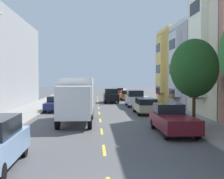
% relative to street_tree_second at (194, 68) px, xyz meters
% --- Properties ---
extents(ground_plane, '(160.00, 160.00, 0.00)m').
position_rel_street_tree_second_xyz_m(ground_plane, '(-6.40, 16.65, -4.07)').
color(ground_plane, '#4C4C4F').
extents(sidewalk_left, '(3.20, 120.00, 0.14)m').
position_rel_street_tree_second_xyz_m(sidewalk_left, '(-13.50, 14.65, -4.00)').
color(sidewalk_left, gray).
rests_on(sidewalk_left, ground_plane).
extents(sidewalk_right, '(3.20, 120.00, 0.14)m').
position_rel_street_tree_second_xyz_m(sidewalk_right, '(0.70, 14.65, -4.00)').
color(sidewalk_right, gray).
rests_on(sidewalk_right, ground_plane).
extents(lane_centerline_dashes, '(0.14, 47.20, 0.01)m').
position_rel_street_tree_second_xyz_m(lane_centerline_dashes, '(-6.40, 11.15, -4.07)').
color(lane_centerline_dashes, yellow).
rests_on(lane_centerline_dashes, ground_plane).
extents(townhouse_fifth_mustard, '(13.19, 7.30, 10.00)m').
position_rel_street_tree_second_xyz_m(townhouse_fifth_mustard, '(8.49, 20.30, 0.73)').
color(townhouse_fifth_mustard, tan).
rests_on(townhouse_fifth_mustard, ground_plane).
extents(street_tree_second, '(3.28, 3.28, 5.94)m').
position_rel_street_tree_second_xyz_m(street_tree_second, '(0.00, 0.00, 0.00)').
color(street_tree_second, '#47331E').
rests_on(street_tree_second, sidewalk_right).
extents(delivery_box_truck, '(2.48, 7.96, 3.39)m').
position_rel_street_tree_second_xyz_m(delivery_box_truck, '(-8.20, 2.83, -2.14)').
color(delivery_box_truck, white).
rests_on(delivery_box_truck, ground_plane).
extents(parked_wagon_charcoal, '(1.88, 4.72, 1.50)m').
position_rel_street_tree_second_xyz_m(parked_wagon_charcoal, '(-10.83, 34.60, -3.27)').
color(parked_wagon_charcoal, '#333338').
rests_on(parked_wagon_charcoal, ground_plane).
extents(parked_sedan_red, '(1.87, 4.53, 1.43)m').
position_rel_street_tree_second_xyz_m(parked_sedan_red, '(-2.17, 38.83, -3.32)').
color(parked_sedan_red, '#AD1E1E').
rests_on(parked_sedan_red, ground_plane).
extents(parked_hatchback_navy, '(1.84, 4.04, 1.50)m').
position_rel_street_tree_second_xyz_m(parked_hatchback_navy, '(-10.86, 10.49, -3.31)').
color(parked_hatchback_navy, navy).
rests_on(parked_hatchback_navy, ground_plane).
extents(parked_wagon_champagne, '(1.85, 4.71, 1.50)m').
position_rel_street_tree_second_xyz_m(parked_wagon_champagne, '(-2.08, 7.70, -3.27)').
color(parked_wagon_champagne, tan).
rests_on(parked_wagon_champagne, ground_plane).
extents(parked_pickup_burgundy, '(2.02, 5.31, 1.73)m').
position_rel_street_tree_second_xyz_m(parked_pickup_burgundy, '(-2.05, -2.15, -3.24)').
color(parked_pickup_burgundy, maroon).
rests_on(parked_pickup_burgundy, ground_plane).
extents(parked_hatchback_orange, '(1.84, 4.04, 1.50)m').
position_rel_street_tree_second_xyz_m(parked_hatchback_orange, '(-2.03, 25.70, -3.31)').
color(parked_hatchback_orange, orange).
rests_on(parked_hatchback_orange, ground_plane).
extents(parked_suv_white, '(2.03, 4.83, 1.93)m').
position_rel_street_tree_second_xyz_m(parked_suv_white, '(-2.08, 15.24, -3.08)').
color(parked_suv_white, silver).
rests_on(parked_suv_white, ground_plane).
extents(parked_sedan_forest, '(1.82, 4.51, 1.43)m').
position_rel_street_tree_second_xyz_m(parked_sedan_forest, '(-10.68, 22.36, -3.32)').
color(parked_sedan_forest, '#194C28').
rests_on(parked_sedan_forest, ground_plane).
extents(moving_black_sedan, '(1.95, 4.80, 1.93)m').
position_rel_street_tree_second_xyz_m(moving_black_sedan, '(-4.60, 20.99, -3.08)').
color(moving_black_sedan, black).
rests_on(moving_black_sedan, ground_plane).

